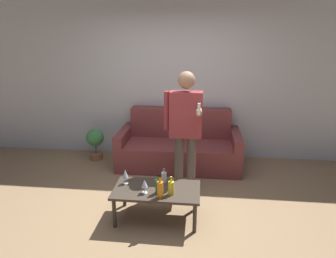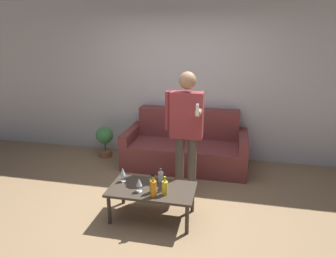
# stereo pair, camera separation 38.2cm
# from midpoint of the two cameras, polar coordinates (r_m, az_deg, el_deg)

# --- Properties ---
(ground_plane) EXTENTS (16.00, 16.00, 0.00)m
(ground_plane) POSITION_cam_midpoint_polar(r_m,az_deg,el_deg) (3.79, -4.87, -16.18)
(ground_plane) COLOR #997A56
(wall_back) EXTENTS (8.00, 0.06, 2.70)m
(wall_back) POSITION_cam_midpoint_polar(r_m,az_deg,el_deg) (5.21, -1.01, 9.17)
(wall_back) COLOR silver
(wall_back) RESTS_ON ground_plane
(couch) EXTENTS (1.98, 0.91, 0.91)m
(couch) POSITION_cam_midpoint_polar(r_m,az_deg,el_deg) (5.03, -0.02, -3.31)
(couch) COLOR brown
(couch) RESTS_ON ground_plane
(coffee_table) EXTENTS (1.00, 0.55, 0.39)m
(coffee_table) POSITION_cam_midpoint_polar(r_m,az_deg,el_deg) (3.57, -5.30, -11.96)
(coffee_table) COLOR #3D3328
(coffee_table) RESTS_ON ground_plane
(bottle_orange) EXTENTS (0.06, 0.06, 0.22)m
(bottle_orange) POSITION_cam_midpoint_polar(r_m,az_deg,el_deg) (3.43, -5.15, -10.82)
(bottle_orange) COLOR #23752D
(bottle_orange) RESTS_ON coffee_table
(bottle_green) EXTENTS (0.07, 0.07, 0.17)m
(bottle_green) POSITION_cam_midpoint_polar(r_m,az_deg,el_deg) (3.67, -3.81, -9.14)
(bottle_green) COLOR silver
(bottle_green) RESTS_ON coffee_table
(bottle_dark) EXTENTS (0.07, 0.07, 0.26)m
(bottle_dark) POSITION_cam_midpoint_polar(r_m,az_deg,el_deg) (3.33, -4.85, -11.39)
(bottle_dark) COLOR orange
(bottle_dark) RESTS_ON coffee_table
(bottle_yellow) EXTENTS (0.07, 0.07, 0.22)m
(bottle_yellow) POSITION_cam_midpoint_polar(r_m,az_deg,el_deg) (3.39, -2.69, -11.14)
(bottle_yellow) COLOR yellow
(bottle_yellow) RESTS_ON coffee_table
(wine_glass_near) EXTENTS (0.07, 0.07, 0.16)m
(wine_glass_near) POSITION_cam_midpoint_polar(r_m,az_deg,el_deg) (3.43, -7.74, -10.40)
(wine_glass_near) COLOR silver
(wine_glass_near) RESTS_ON coffee_table
(wine_glass_far) EXTENTS (0.07, 0.07, 0.18)m
(wine_glass_far) POSITION_cam_midpoint_polar(r_m,az_deg,el_deg) (3.67, -11.15, -8.46)
(wine_glass_far) COLOR silver
(wine_glass_far) RESTS_ON coffee_table
(person_standing_front) EXTENTS (0.50, 0.43, 1.67)m
(person_standing_front) POSITION_cam_midpoint_polar(r_m,az_deg,el_deg) (3.91, 0.52, 0.93)
(person_standing_front) COLOR brown
(person_standing_front) RESTS_ON ground_plane
(potted_plant) EXTENTS (0.31, 0.31, 0.56)m
(potted_plant) POSITION_cam_midpoint_polar(r_m,az_deg,el_deg) (5.40, -15.67, -2.21)
(potted_plant) COLOR #936042
(potted_plant) RESTS_ON ground_plane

